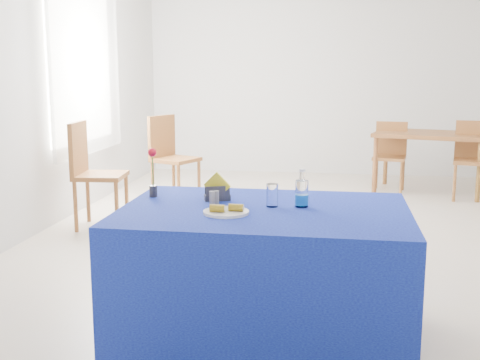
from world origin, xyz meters
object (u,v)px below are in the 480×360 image
Objects in this scene: plate at (226,212)px; chair_bg_left at (390,151)px; blue_table at (264,274)px; chair_win_a at (91,167)px; oak_table at (430,139)px; water_bottle at (302,194)px; chair_bg_right at (472,154)px; chair_win_b at (169,152)px.

chair_bg_left is at bearing 74.84° from plate.
chair_win_a reaches higher than blue_table.
water_bottle is at bearing -107.11° from oak_table.
chair_win_a is (-3.94, -1.97, 0.06)m from chair_bg_right.
blue_table is at bearing -109.18° from oak_table.
oak_table is at bearing 4.07° from chair_bg_left.
chair_bg_right is (2.18, 4.31, -0.23)m from plate.
chair_bg_left is 0.85× the size of chair_win_a.
oak_table is 1.70× the size of chair_bg_left.
chair_bg_left is at bearing -44.84° from chair_win_b.
plate is 2.93m from chair_win_a.
plate is 0.15× the size of blue_table.
oak_table is 0.51m from chair_bg_left.
water_bottle is 3.82m from chair_win_b.
blue_table is 1.73× the size of chair_bg_right.
chair_bg_right is 0.90× the size of chair_win_a.
chair_bg_left reaches higher than plate.
chair_bg_right reaches higher than blue_table.
chair_bg_right is (1.79, 4.08, -0.30)m from water_bottle.
chair_win_b reaches higher than oak_table.
chair_bg_left is at bearing 173.99° from oak_table.
chair_win_a reaches higher than chair_win_b.
plate is 4.92m from oak_table.
water_bottle is (0.20, 0.08, 0.45)m from blue_table.
chair_bg_right is (0.45, -0.29, -0.14)m from oak_table.
blue_table is 0.50m from water_bottle.
water_bottle is at bearing -140.58° from chair_win_a.
blue_table is 1.55× the size of chair_win_a.
plate is 0.28× the size of chair_bg_left.
plate is at bearing -95.08° from chair_bg_left.
chair_bg_right is at bearing 64.38° from blue_table.
blue_table is 1.60× the size of chair_win_b.
blue_table is 2.94m from chair_win_a.
chair_bg_left is 0.87× the size of chair_win_b.
chair_bg_left is 3.80m from chair_win_a.
chair_win_b is (-1.73, 3.40, -0.25)m from water_bottle.
chair_win_a reaches higher than chair_bg_right.
chair_win_b reaches higher than plate.
water_bottle is 0.21× the size of chair_win_a.
oak_table is at bearing -48.77° from chair_win_b.
chair_bg_right is 0.92× the size of chair_win_b.
water_bottle reaches higher than blue_table.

